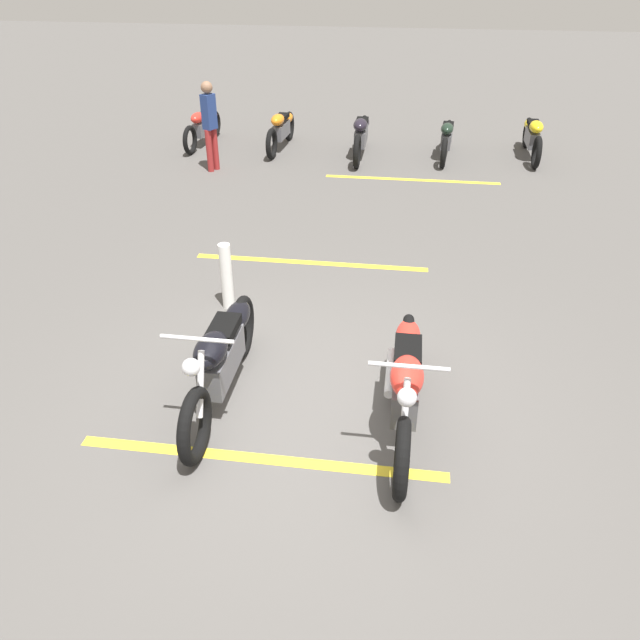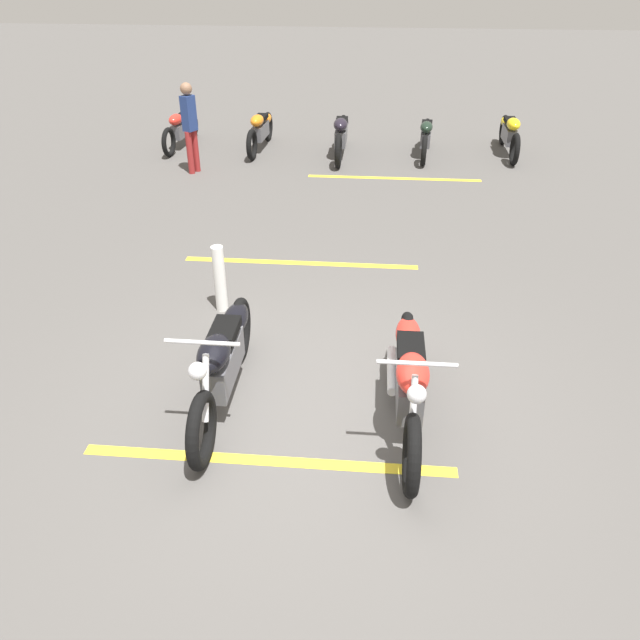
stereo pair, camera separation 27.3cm
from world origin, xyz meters
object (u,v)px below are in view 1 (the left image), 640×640
at_px(bollard_post, 226,276).
at_px(motorcycle_row_right, 281,128).
at_px(motorcycle_row_far_left, 532,136).
at_px(motorcycle_row_center, 361,134).
at_px(motorcycle_dark_foreground, 222,356).
at_px(motorcycle_row_left, 447,137).
at_px(motorcycle_row_far_right, 203,126).
at_px(motorcycle_bright_foreground, 405,381).
at_px(bystander_near_row, 210,122).

bearing_deg(bollard_post, motorcycle_row_right, 6.04).
distance_m(motorcycle_row_far_left, motorcycle_row_right, 5.12).
xyz_separation_m(motorcycle_row_far_left, motorcycle_row_center, (-0.46, 3.41, 0.02)).
bearing_deg(motorcycle_dark_foreground, motorcycle_row_left, 164.45).
relative_size(motorcycle_row_far_right, bollard_post, 2.37).
bearing_deg(motorcycle_row_left, motorcycle_dark_foreground, -10.66).
xyz_separation_m(motorcycle_row_far_left, motorcycle_row_right, (-0.17, 5.11, -0.01)).
height_order(motorcycle_row_far_left, motorcycle_row_far_right, motorcycle_row_far_left).
xyz_separation_m(motorcycle_dark_foreground, motorcycle_row_far_right, (8.35, 2.84, -0.06)).
relative_size(motorcycle_bright_foreground, motorcycle_row_right, 1.10).
height_order(motorcycle_dark_foreground, motorcycle_row_left, motorcycle_dark_foreground).
bearing_deg(motorcycle_bright_foreground, bollard_post, -130.28).
bearing_deg(motorcycle_bright_foreground, bystander_near_row, -150.86).
bearing_deg(motorcycle_row_far_right, bollard_post, 24.39).
height_order(motorcycle_bright_foreground, motorcycle_row_right, motorcycle_bright_foreground).
relative_size(motorcycle_bright_foreground, motorcycle_row_center, 1.04).
relative_size(motorcycle_dark_foreground, bollard_post, 2.72).
xyz_separation_m(motorcycle_row_center, motorcycle_row_far_right, (0.32, 3.41, -0.04)).
xyz_separation_m(motorcycle_dark_foreground, bystander_near_row, (6.68, 2.13, 0.45)).
bearing_deg(motorcycle_row_center, bollard_post, -9.01).
bearing_deg(motorcycle_dark_foreground, motorcycle_row_far_left, 154.79).
bearing_deg(motorcycle_row_left, motorcycle_row_far_left, 103.35).
xyz_separation_m(motorcycle_bright_foreground, motorcycle_dark_foreground, (0.13, 1.71, 0.00)).
bearing_deg(motorcycle_row_right, motorcycle_row_far_left, 95.17).
height_order(motorcycle_row_center, motorcycle_row_far_right, motorcycle_row_center).
bearing_deg(motorcycle_row_center, bystander_near_row, -63.67).
xyz_separation_m(bystander_near_row, bollard_post, (-5.01, -1.70, -0.50)).
xyz_separation_m(motorcycle_bright_foreground, motorcycle_row_left, (8.35, -0.56, -0.06)).
bearing_deg(motorcycle_bright_foreground, motorcycle_row_right, -161.68).
distance_m(motorcycle_row_center, bollard_post, 6.43).
bearing_deg(motorcycle_row_center, motorcycle_row_far_right, -95.50).
distance_m(motorcycle_row_left, bystander_near_row, 4.70).
distance_m(motorcycle_row_far_left, bollard_post, 8.12).
bearing_deg(motorcycle_row_right, motorcycle_row_center, 83.55).
height_order(motorcycle_dark_foreground, motorcycle_row_far_left, motorcycle_dark_foreground).
relative_size(motorcycle_bright_foreground, motorcycle_dark_foreground, 1.00).
distance_m(motorcycle_row_right, bystander_near_row, 1.98).
distance_m(motorcycle_row_center, motorcycle_row_far_right, 3.42).
height_order(motorcycle_row_left, bollard_post, bollard_post).
bearing_deg(motorcycle_row_far_right, motorcycle_row_far_left, 95.70).
bearing_deg(motorcycle_dark_foreground, motorcycle_bright_foreground, 85.68).
distance_m(motorcycle_row_right, motorcycle_row_far_right, 1.71).
relative_size(motorcycle_row_far_right, bystander_near_row, 1.19).
height_order(motorcycle_dark_foreground, bystander_near_row, bystander_near_row).
height_order(motorcycle_bright_foreground, motorcycle_row_left, motorcycle_bright_foreground).
distance_m(motorcycle_row_center, bystander_near_row, 3.05).
bearing_deg(motorcycle_bright_foreground, motorcycle_row_center, -172.32).
relative_size(motorcycle_row_left, motorcycle_row_center, 0.90).
bearing_deg(motorcycle_bright_foreground, motorcycle_row_left, 175.81).
xyz_separation_m(motorcycle_row_center, motorcycle_row_right, (0.29, 1.70, -0.02)).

